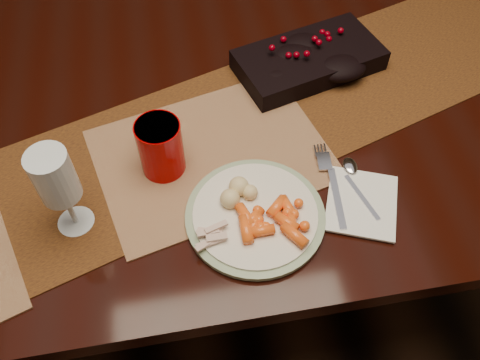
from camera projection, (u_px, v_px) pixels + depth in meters
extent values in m
plane|color=black|center=(233.00, 257.00, 1.69)|extent=(5.00, 5.00, 0.00)
cube|color=black|center=(232.00, 193.00, 1.39)|extent=(1.80, 1.00, 0.75)
cube|color=black|center=(214.00, 135.00, 1.02)|extent=(1.66, 0.85, 0.00)
cube|color=#936034|center=(212.00, 155.00, 0.99)|extent=(0.50, 0.41, 0.00)
cylinder|color=silver|center=(255.00, 215.00, 0.89)|extent=(0.31, 0.31, 0.01)
cube|color=white|center=(362.00, 203.00, 0.91)|extent=(0.17, 0.18, 0.00)
cylinder|color=#A90000|center=(161.00, 147.00, 0.92)|extent=(0.10, 0.10, 0.11)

